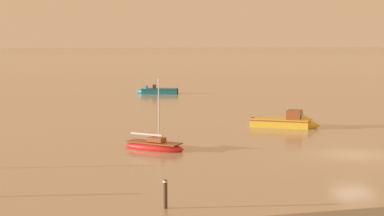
{
  "coord_description": "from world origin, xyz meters",
  "views": [
    {
      "loc": [
        -19.5,
        -35.03,
        7.34
      ],
      "look_at": [
        -5.01,
        21.03,
        0.79
      ],
      "focal_mm": 58.83,
      "sensor_mm": 36.0,
      "label": 1
    }
  ],
  "objects_px": {
    "sailboat_moored_0": "(154,146)",
    "motorboat_moored_3": "(291,123)",
    "motorboat_moored_4": "(154,92)",
    "mooring_post_left": "(165,195)"
  },
  "relations": [
    {
      "from": "sailboat_moored_0",
      "to": "motorboat_moored_3",
      "type": "bearing_deg",
      "value": 71.85
    },
    {
      "from": "sailboat_moored_0",
      "to": "motorboat_moored_4",
      "type": "bearing_deg",
      "value": 121.65
    },
    {
      "from": "sailboat_moored_0",
      "to": "motorboat_moored_4",
      "type": "xyz_separation_m",
      "value": [
        7.81,
        40.27,
        0.04
      ]
    },
    {
      "from": "motorboat_moored_3",
      "to": "motorboat_moored_4",
      "type": "bearing_deg",
      "value": 130.29
    },
    {
      "from": "sailboat_moored_0",
      "to": "motorboat_moored_4",
      "type": "height_order",
      "value": "sailboat_moored_0"
    },
    {
      "from": "motorboat_moored_3",
      "to": "mooring_post_left",
      "type": "xyz_separation_m",
      "value": [
        -15.08,
        -21.37,
        0.28
      ]
    },
    {
      "from": "motorboat_moored_4",
      "to": "motorboat_moored_3",
      "type": "bearing_deg",
      "value": 116.8
    },
    {
      "from": "sailboat_moored_0",
      "to": "mooring_post_left",
      "type": "height_order",
      "value": "sailboat_moored_0"
    },
    {
      "from": "motorboat_moored_3",
      "to": "mooring_post_left",
      "type": "bearing_deg",
      "value": -93.53
    },
    {
      "from": "motorboat_moored_3",
      "to": "motorboat_moored_4",
      "type": "relative_size",
      "value": 1.01
    }
  ]
}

